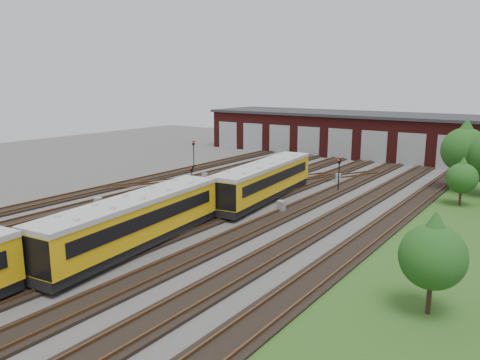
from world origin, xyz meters
The scene contains 19 objects.
ground centered at (0.00, 0.00, 0.00)m, with size 120.00×120.00×0.00m, color #484542.
track_network centered at (-0.17, 0.59, 0.11)m, with size 30.40×70.00×0.33m.
maintenance_shed centered at (-0.01, 39.97, 3.20)m, with size 51.00×12.50×6.35m.
grass_verge centered at (19.00, 10.00, 0.03)m, with size 8.00×55.00×0.05m, color #274E1A.
metro_train centered at (2.00, -8.57, 1.99)m, with size 4.58×47.92×3.24m.
signal_mast_0 centered at (-13.83, 15.70, 2.34)m, with size 0.33×0.31×3.67m.
signal_mast_1 centered at (-4.65, 4.76, 1.91)m, with size 0.25×0.23×2.98m.
signal_mast_2 centered at (0.75, 10.71, 1.85)m, with size 0.26×0.25×2.86m.
signal_mast_3 centered at (6.10, 15.06, 2.20)m, with size 0.32×0.30×3.42m.
relay_cabinet_0 centered at (-8.51, -3.38, 0.50)m, with size 0.60×0.50×1.00m, color #979A9C.
relay_cabinet_1 centered at (-8.37, 11.24, 0.44)m, with size 0.52×0.44×0.87m, color #979A9C.
relay_cabinet_2 centered at (-0.79, 14.41, 0.51)m, with size 0.62×0.51×1.03m, color #979A9C.
relay_cabinet_3 centered at (4.37, 19.04, 0.49)m, with size 0.59×0.49×0.98m, color #979A9C.
relay_cabinet_4 centered at (5.31, 4.86, 0.51)m, with size 0.62×0.51×1.03m, color #979A9C.
tree_0 centered at (16.36, 22.16, 4.81)m, with size 4.52×4.52×7.48m.
tree_3 centered at (17.40, 15.98, 2.89)m, with size 2.72×2.72×4.50m.
tree_4 centered at (20.17, -6.65, 3.33)m, with size 3.13×3.13×5.18m.
bush_0 centered at (18.09, 0.19, 0.61)m, with size 1.23×1.23×1.23m, color #154A15.
bush_1 centered at (16.09, 25.61, 0.84)m, with size 1.67×1.67×1.67m, color #154A15.
Camera 1 is at (24.70, -28.77, 11.00)m, focal length 35.00 mm.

